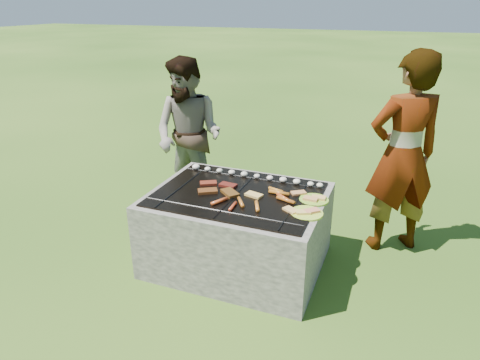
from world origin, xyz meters
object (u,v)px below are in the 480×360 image
(fire_pit, at_px, (238,231))
(bystander, at_px, (189,136))
(cook, at_px, (403,155))
(plate_far, at_px, (314,199))
(plate_near, at_px, (307,213))

(fire_pit, distance_m, bystander, 1.25)
(cook, bearing_deg, plate_far, 16.81)
(cook, relative_size, bystander, 1.10)
(fire_pit, relative_size, bystander, 0.87)
(plate_far, xyz_separation_m, bystander, (-1.39, 0.71, 0.13))
(plate_far, height_order, cook, cook)
(fire_pit, distance_m, plate_near, 0.66)
(fire_pit, bearing_deg, bystander, 135.78)
(plate_near, height_order, cook, cook)
(fire_pit, relative_size, cook, 0.79)
(plate_far, height_order, plate_near, same)
(fire_pit, xyz_separation_m, plate_near, (0.56, -0.13, 0.33))
(cook, bearing_deg, bystander, -33.38)
(plate_near, xyz_separation_m, cook, (0.56, 0.85, 0.21))
(fire_pit, height_order, plate_far, plate_far)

